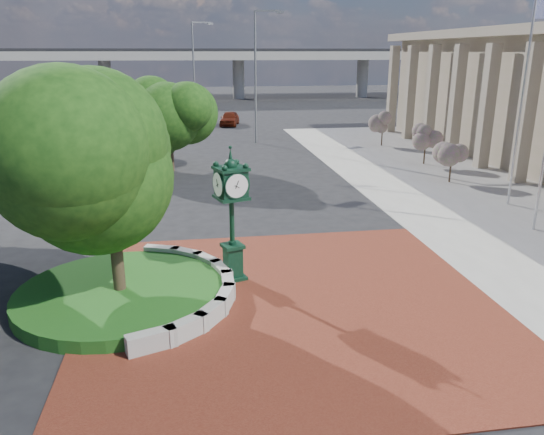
{
  "coord_description": "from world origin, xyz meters",
  "views": [
    {
      "loc": [
        -2.7,
        -14.9,
        7.13
      ],
      "look_at": [
        -0.2,
        1.5,
        1.91
      ],
      "focal_mm": 35.0,
      "sensor_mm": 36.0,
      "label": 1
    }
  ],
  "objects_px": {
    "parked_car": "(230,118)",
    "flagpole_b": "(522,100)",
    "post_clock": "(232,210)",
    "street_lamp_near": "(258,67)",
    "street_lamp_far": "(196,66)"
  },
  "relations": [
    {
      "from": "parked_car",
      "to": "flagpole_b",
      "type": "distance_m",
      "value": 33.13
    },
    {
      "from": "post_clock",
      "to": "street_lamp_near",
      "type": "distance_m",
      "value": 27.16
    },
    {
      "from": "post_clock",
      "to": "flagpole_b",
      "type": "distance_m",
      "value": 15.69
    },
    {
      "from": "street_lamp_near",
      "to": "street_lamp_far",
      "type": "height_order",
      "value": "street_lamp_near"
    },
    {
      "from": "flagpole_b",
      "to": "street_lamp_near",
      "type": "height_order",
      "value": "street_lamp_near"
    },
    {
      "from": "post_clock",
      "to": "flagpole_b",
      "type": "height_order",
      "value": "flagpole_b"
    },
    {
      "from": "parked_car",
      "to": "street_lamp_far",
      "type": "height_order",
      "value": "street_lamp_far"
    },
    {
      "from": "flagpole_b",
      "to": "street_lamp_near",
      "type": "bearing_deg",
      "value": 115.92
    },
    {
      "from": "street_lamp_near",
      "to": "street_lamp_far",
      "type": "xyz_separation_m",
      "value": [
        -4.66,
        11.74,
        -0.17
      ]
    },
    {
      "from": "parked_car",
      "to": "street_lamp_near",
      "type": "bearing_deg",
      "value": -70.08
    },
    {
      "from": "parked_car",
      "to": "flagpole_b",
      "type": "relative_size",
      "value": 0.42
    },
    {
      "from": "post_clock",
      "to": "street_lamp_far",
      "type": "bearing_deg",
      "value": 90.57
    },
    {
      "from": "post_clock",
      "to": "parked_car",
      "type": "distance_m",
      "value": 37.8
    },
    {
      "from": "post_clock",
      "to": "flagpole_b",
      "type": "relative_size",
      "value": 0.44
    },
    {
      "from": "street_lamp_far",
      "to": "flagpole_b",
      "type": "bearing_deg",
      "value": -65.64
    }
  ]
}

